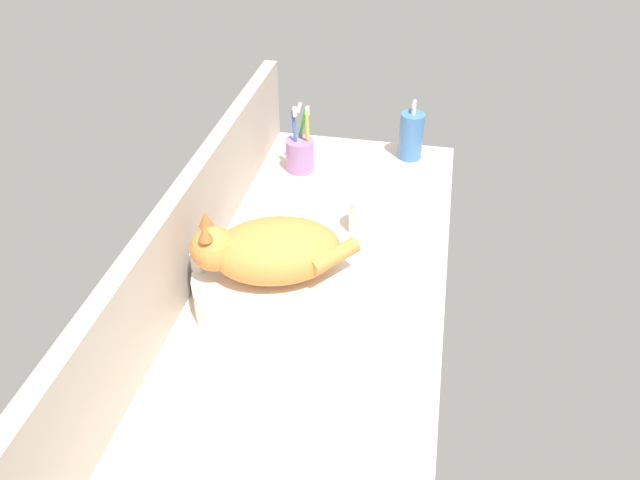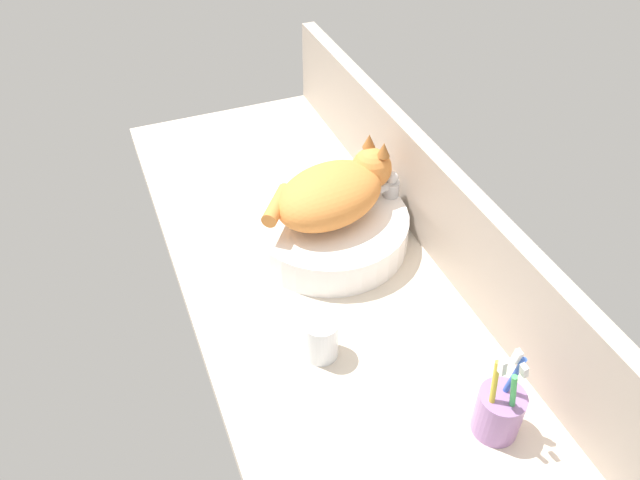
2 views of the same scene
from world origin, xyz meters
The scene contains 8 objects.
ground_plane centered at (0.00, 0.00, -2.00)cm, with size 138.50×55.45×4.00cm, color beige.
backsplash_panel centered at (0.00, 25.92, 11.09)cm, with size 138.50×3.60×22.19cm, color #AD9E8E.
sink_basin centered at (-4.25, 5.67, 3.76)cm, with size 34.10×34.10×7.51cm, color white.
cat centered at (-4.75, 6.95, 13.27)cm, with size 23.97×31.58×14.00cm.
faucet centered at (-5.88, 20.00, 7.30)cm, with size 4.02×11.86×13.60cm.
soap_dispenser centered at (61.55, -15.53, 6.66)cm, with size 6.66×6.66×16.43cm.
toothbrush_cup centered at (48.72, 13.16, 4.93)cm, with size 7.62×7.62×18.68cm.
water_glass centered at (23.64, -7.47, 3.78)cm, with size 6.46×6.46×8.38cm.
Camera 1 is at (-96.02, -21.14, 86.12)cm, focal length 35.00 mm.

